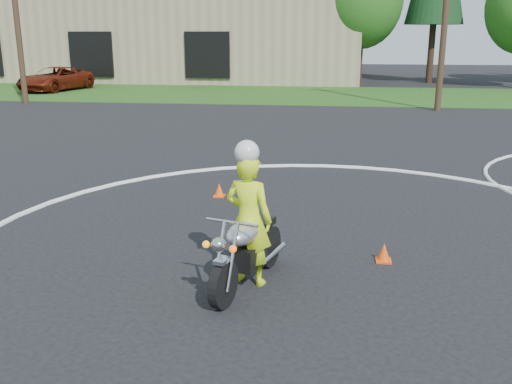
# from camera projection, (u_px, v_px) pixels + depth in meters

# --- Properties ---
(ground) EXTENTS (120.00, 120.00, 0.00)m
(ground) POSITION_uv_depth(u_px,v_px,m) (317.00, 341.00, 6.66)
(ground) COLOR black
(ground) RESTS_ON ground
(grass_strip) EXTENTS (120.00, 10.00, 0.02)m
(grass_strip) POSITION_uv_depth(u_px,v_px,m) (328.00, 95.00, 32.44)
(grass_strip) COLOR #1E4714
(grass_strip) RESTS_ON ground
(course_markings) EXTENTS (19.05, 19.05, 0.12)m
(course_markings) POSITION_uv_depth(u_px,v_px,m) (440.00, 227.00, 10.55)
(course_markings) COLOR silver
(course_markings) RESTS_ON ground
(primary_motorcycle) EXTENTS (0.98, 2.08, 1.13)m
(primary_motorcycle) POSITION_uv_depth(u_px,v_px,m) (247.00, 250.00, 7.96)
(primary_motorcycle) COLOR black
(primary_motorcycle) RESTS_ON ground
(rider_primary_grp) EXTENTS (0.79, 0.64, 2.09)m
(rider_primary_grp) POSITION_uv_depth(u_px,v_px,m) (249.00, 216.00, 7.97)
(rider_primary_grp) COLOR #D9FF1A
(rider_primary_grp) RESTS_ON ground
(pickup_grp) EXTENTS (3.53, 5.54, 1.42)m
(pickup_grp) POSITION_uv_depth(u_px,v_px,m) (55.00, 79.00, 34.71)
(pickup_grp) COLOR #58160A
(pickup_grp) RESTS_ON ground
(warehouse) EXTENTS (41.00, 17.00, 8.30)m
(warehouse) POSITION_uv_depth(u_px,v_px,m) (106.00, 23.00, 45.89)
(warehouse) COLOR tan
(warehouse) RESTS_ON ground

